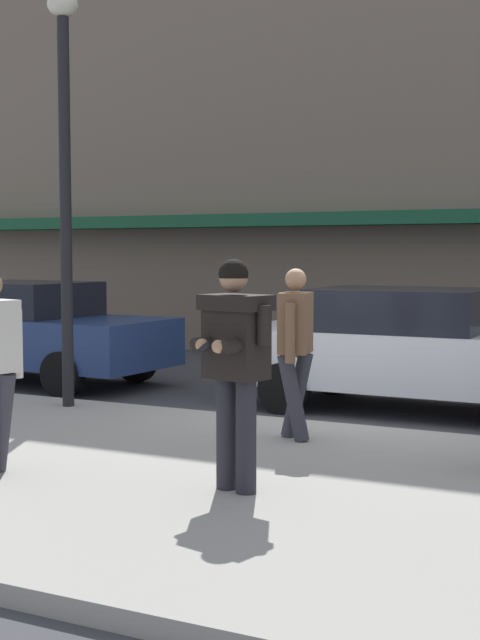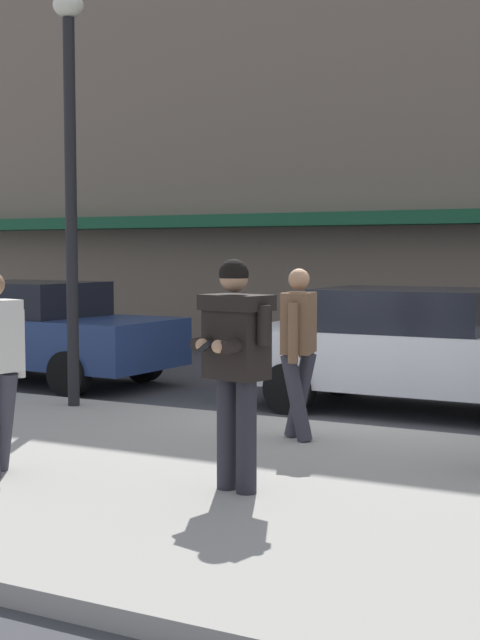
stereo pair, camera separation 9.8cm
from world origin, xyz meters
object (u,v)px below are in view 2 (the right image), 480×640
at_px(man_texting_on_phone, 235,349).
at_px(parked_sedan_near, 35,331).
at_px(parked_sedan_mid, 417,349).
at_px(street_lamp_post, 70,155).
at_px(pedestrian_dark_coat, 299,342).

bearing_deg(man_texting_on_phone, parked_sedan_near, 141.82).
relative_size(parked_sedan_mid, street_lamp_post, 0.92).
height_order(man_texting_on_phone, pedestrian_dark_coat, man_texting_on_phone).
relative_size(parked_sedan_near, man_texting_on_phone, 2.55).
xyz_separation_m(parked_sedan_mid, pedestrian_dark_coat, (-0.40, -2.78, 0.32)).
xyz_separation_m(pedestrian_dark_coat, street_lamp_post, (-3.19, 0.54, 2.03)).
relative_size(parked_sedan_mid, pedestrian_dark_coat, 2.65).
bearing_deg(parked_sedan_near, man_texting_on_phone, -38.18).
xyz_separation_m(parked_sedan_mid, man_texting_on_phone, (-0.07, -4.78, 0.46)).
height_order(parked_sedan_near, street_lamp_post, street_lamp_post).
relative_size(parked_sedan_near, street_lamp_post, 0.94).
height_order(parked_sedan_mid, pedestrian_dark_coat, pedestrian_dark_coat).
height_order(parked_sedan_mid, street_lamp_post, street_lamp_post).
height_order(pedestrian_dark_coat, street_lamp_post, street_lamp_post).
distance_m(parked_sedan_near, man_texting_on_phone, 7.51).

